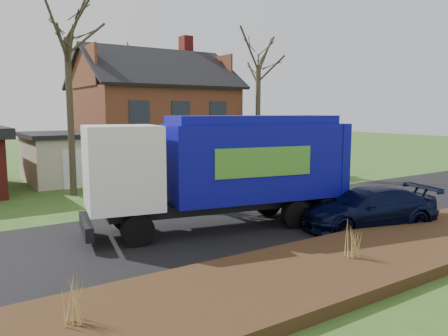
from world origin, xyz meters
TOP-DOWN VIEW (x-y plane):
  - ground at (0.00, 0.00)m, footprint 120.00×120.00m
  - road at (0.00, 0.00)m, footprint 80.00×7.00m
  - mulch_verge at (0.00, -5.30)m, footprint 80.00×3.50m
  - main_house at (1.49, 13.91)m, footprint 12.95×8.95m
  - garbage_truck at (-1.79, -0.23)m, footprint 9.44×4.18m
  - silver_sedan at (-1.36, 3.79)m, footprint 5.21×3.40m
  - navy_wagon at (2.28, -3.02)m, footprint 5.31×3.27m
  - tree_front_west at (-4.68, 8.89)m, footprint 3.50×3.50m
  - tree_front_east at (7.02, 9.31)m, footprint 3.55×3.55m
  - tree_back at (4.35, 21.74)m, footprint 3.58×3.58m
  - grass_clump_west at (-8.24, -5.02)m, footprint 0.34×0.28m
  - grass_clump_mid at (-1.35, -5.38)m, footprint 0.34×0.28m

SIDE VIEW (x-z plane):
  - ground at x=0.00m, z-range 0.00..0.00m
  - road at x=0.00m, z-range 0.00..0.02m
  - mulch_verge at x=0.00m, z-range 0.00..0.30m
  - navy_wagon at x=2.28m, z-range 0.00..1.44m
  - grass_clump_west at x=-8.24m, z-range 0.30..1.19m
  - grass_clump_mid at x=-1.35m, z-range 0.30..1.25m
  - silver_sedan at x=-1.36m, z-range 0.00..1.62m
  - garbage_truck at x=-1.79m, z-range 0.30..4.22m
  - main_house at x=1.49m, z-range -0.60..8.66m
  - tree_front_east at x=7.02m, z-range 3.08..12.93m
  - tree_front_west at x=-4.68m, z-range 3.37..13.77m
  - tree_back at x=4.35m, z-range 3.78..15.11m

